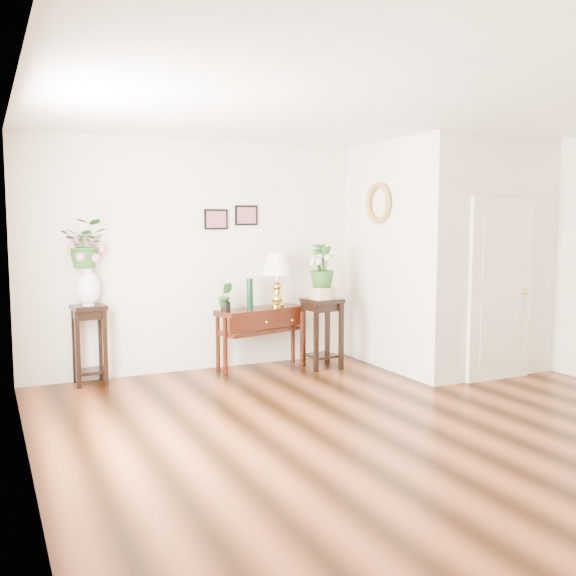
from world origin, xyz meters
TOP-DOWN VIEW (x-y plane):
  - floor at (0.00, 0.00)m, footprint 6.00×5.50m
  - ceiling at (0.00, 0.00)m, footprint 6.00×5.50m
  - wall_back at (0.00, 2.75)m, footprint 6.00×0.02m
  - wall_left at (-3.00, 0.00)m, footprint 0.02×5.50m
  - partition at (2.10, 1.77)m, footprint 1.80×1.95m
  - door at (2.10, 0.78)m, footprint 0.90×0.05m
  - art_print_left at (-0.65, 2.73)m, footprint 0.30×0.02m
  - art_print_right at (-0.25, 2.73)m, footprint 0.30×0.02m
  - wall_ornament at (1.16, 1.90)m, footprint 0.07×0.51m
  - console_table at (-0.18, 2.45)m, footprint 1.20×0.66m
  - table_lamp at (0.04, 2.45)m, footprint 0.40×0.40m
  - green_vase at (-0.32, 2.45)m, footprint 0.10×0.10m
  - potted_plant at (-0.64, 2.45)m, footprint 0.21×0.19m
  - plant_stand_a at (-2.21, 2.57)m, footprint 0.38×0.38m
  - porcelain_vase at (-2.21, 2.57)m, footprint 0.32×0.32m
  - lily_arrangement at (-2.21, 2.57)m, footprint 0.62×0.59m
  - plant_stand_b at (0.53, 2.17)m, footprint 0.46×0.46m
  - ceramic_bowl at (0.53, 2.17)m, footprint 0.40×0.40m
  - narcissus at (0.53, 2.17)m, footprint 0.32×0.32m

SIDE VIEW (x-z plane):
  - floor at x=0.00m, z-range -0.01..0.01m
  - console_table at x=-0.18m, z-range 0.00..0.76m
  - plant_stand_b at x=0.53m, z-range 0.00..0.87m
  - plant_stand_a at x=-2.21m, z-range 0.00..0.90m
  - potted_plant at x=-0.64m, z-range 0.76..1.08m
  - green_vase at x=-0.32m, z-range 0.75..1.12m
  - ceramic_bowl at x=0.53m, z-range 0.88..1.02m
  - door at x=2.10m, z-range 0.00..2.10m
  - table_lamp at x=0.04m, z-range 0.77..1.46m
  - porcelain_vase at x=-2.21m, z-range 0.89..1.36m
  - narcissus at x=0.53m, z-range 0.99..1.55m
  - wall_back at x=0.00m, z-range 0.00..2.80m
  - wall_left at x=-3.00m, z-range 0.00..2.80m
  - partition at x=2.10m, z-range 0.00..2.80m
  - lily_arrangement at x=-2.21m, z-range 1.30..1.85m
  - art_print_left at x=-0.65m, z-range 1.73..1.98m
  - art_print_right at x=-0.25m, z-range 1.77..2.02m
  - wall_ornament at x=1.16m, z-range 1.79..2.30m
  - ceiling at x=0.00m, z-range 2.79..2.81m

